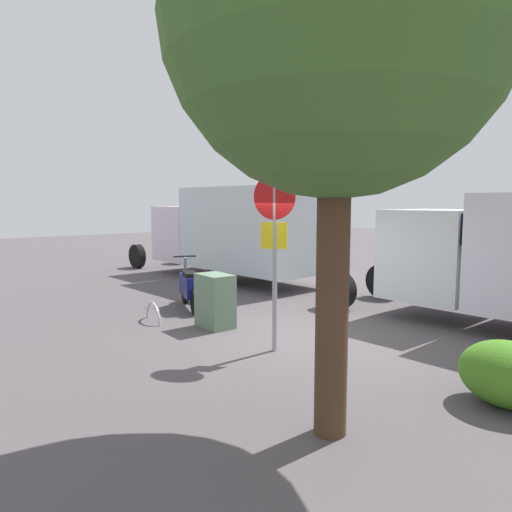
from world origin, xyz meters
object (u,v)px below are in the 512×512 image
(stop_sign, at_px, (274,234))
(street_tree, at_px, (337,22))
(utility_cabinet, at_px, (215,301))
(motorcycle, at_px, (189,287))
(bike_rack_hoop, at_px, (153,322))
(box_truck_far, at_px, (232,229))

(stop_sign, distance_m, street_tree, 3.73)
(stop_sign, distance_m, utility_cabinet, 2.39)
(motorcycle, relative_size, street_tree, 0.28)
(stop_sign, xyz_separation_m, bike_rack_hoop, (3.07, 0.74, -1.99))
(motorcycle, xyz_separation_m, utility_cabinet, (-1.77, 0.44, 0.02))
(utility_cabinet, height_order, bike_rack_hoop, utility_cabinet)
(box_truck_far, bearing_deg, motorcycle, 127.13)
(box_truck_far, xyz_separation_m, bike_rack_hoop, (-3.42, 4.47, -1.63))
(motorcycle, height_order, street_tree, street_tree)
(street_tree, distance_m, utility_cabinet, 6.03)
(box_truck_far, relative_size, motorcycle, 4.82)
(box_truck_far, bearing_deg, bike_rack_hoop, 123.48)
(bike_rack_hoop, bearing_deg, box_truck_far, -52.55)
(motorcycle, distance_m, bike_rack_hoop, 1.48)
(motorcycle, distance_m, street_tree, 7.55)
(bike_rack_hoop, bearing_deg, stop_sign, -166.50)
(street_tree, height_order, bike_rack_hoop, street_tree)
(box_truck_far, distance_m, street_tree, 10.75)
(stop_sign, bearing_deg, motorcycle, -7.80)
(street_tree, bearing_deg, bike_rack_hoop, -6.59)
(box_truck_far, height_order, motorcycle, box_truck_far)
(stop_sign, xyz_separation_m, utility_cabinet, (1.91, -0.06, -1.45))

